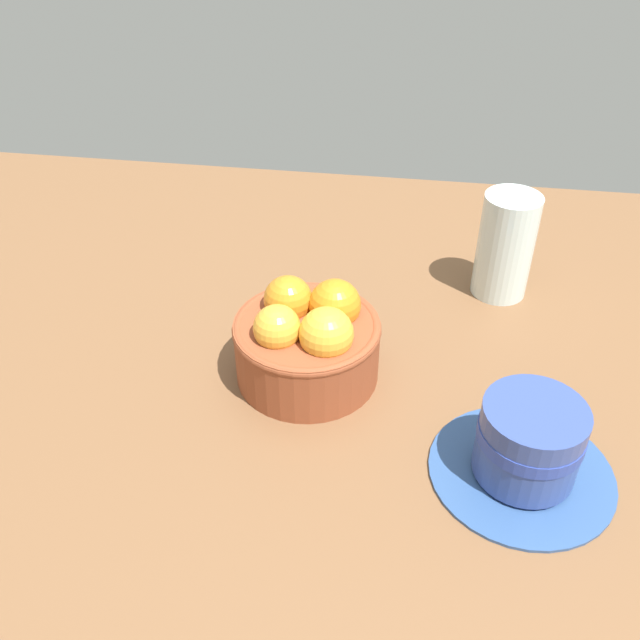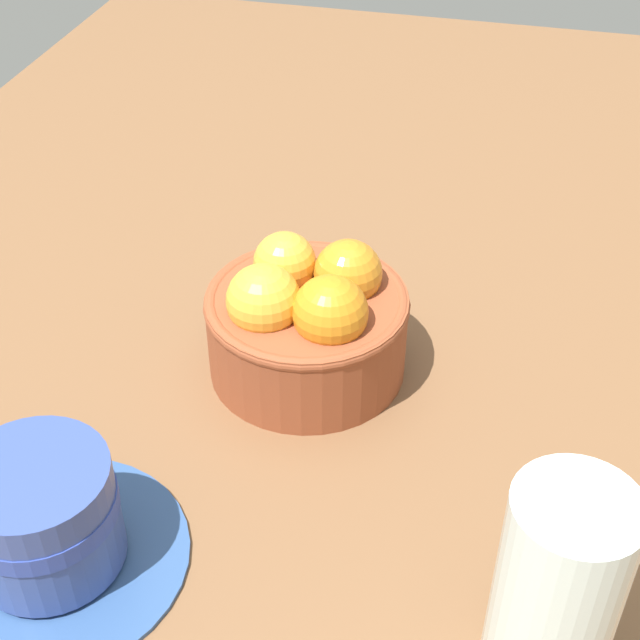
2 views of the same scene
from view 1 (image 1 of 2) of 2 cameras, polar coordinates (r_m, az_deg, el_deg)
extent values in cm
cube|color=brown|center=(68.18, -1.03, -5.56)|extent=(139.50, 88.74, 3.54)
cylinder|color=brown|center=(65.02, -1.07, -2.44)|extent=(13.51, 13.51, 6.08)
torus|color=brown|center=(63.38, -1.10, -0.60)|extent=(13.71, 13.71, 1.00)
sphere|color=orange|center=(64.76, -2.64, 1.69)|extent=(4.62, 4.62, 4.62)
sphere|color=gold|center=(61.31, -3.55, -0.67)|extent=(4.30, 4.30, 4.30)
sphere|color=gold|center=(60.55, 0.52, -1.15)|extent=(4.87, 4.87, 4.87)
sphere|color=orange|center=(64.04, 1.23, 1.26)|extent=(4.88, 4.88, 4.88)
cylinder|color=#2E4D82|center=(60.39, 16.20, -11.84)|extent=(15.09, 15.09, 0.60)
cylinder|color=#33478C|center=(57.78, 16.81, -9.44)|extent=(8.19, 8.19, 6.69)
cylinder|color=#2D4299|center=(57.23, 16.95, -8.90)|extent=(8.35, 8.35, 1.20)
cylinder|color=silver|center=(77.53, 14.99, 5.91)|extent=(6.03, 6.03, 11.72)
camera|label=2|loc=(0.73, 45.83, 25.97)|focal=51.61mm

